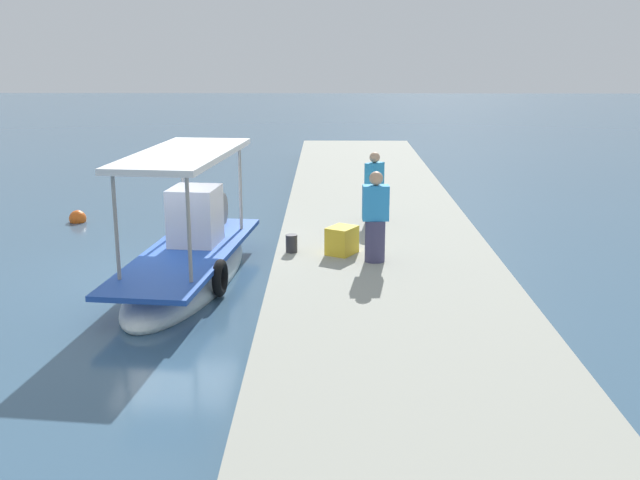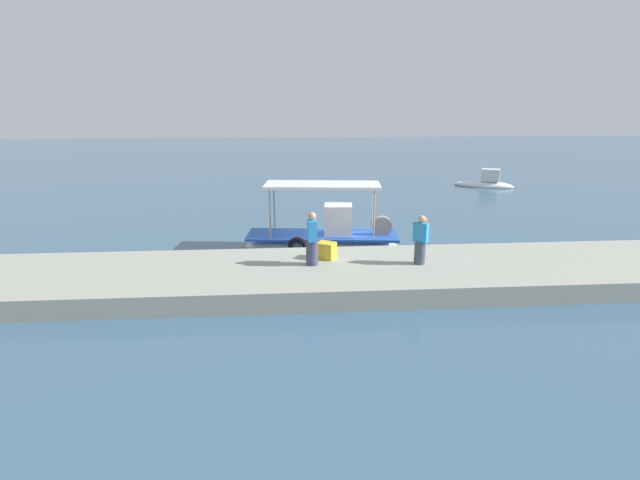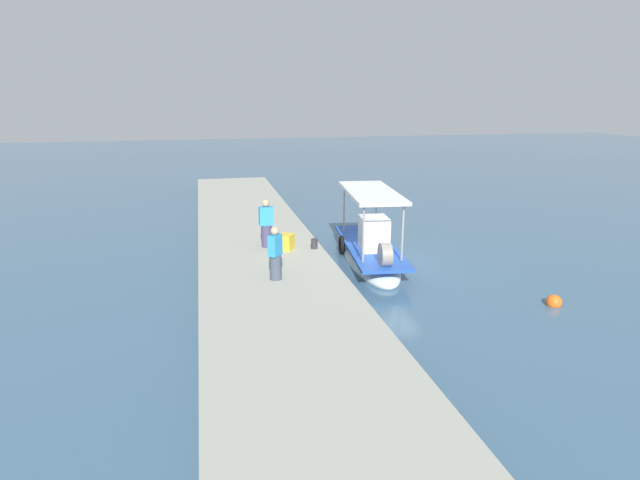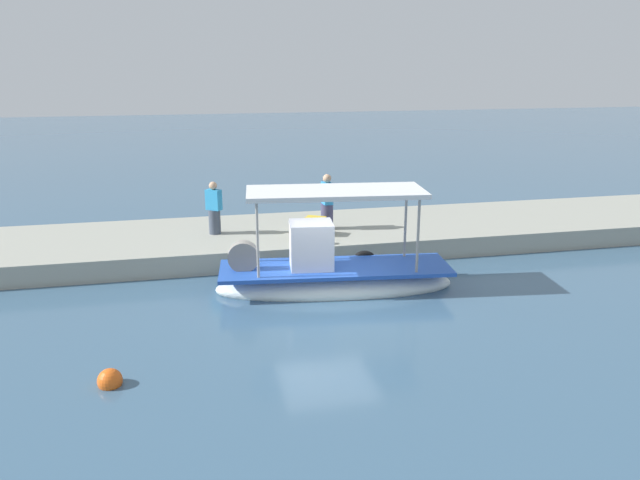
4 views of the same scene
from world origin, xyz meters
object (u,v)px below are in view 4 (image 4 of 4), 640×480
Objects in this scene: fisherman_by_crate at (327,204)px; mooring_bollard at (318,238)px; fisherman_near_bollard at (214,210)px; main_fishing_boat at (331,273)px; cargo_crate at (315,226)px; marker_buoy at (110,381)px.

mooring_bollard is at bearing 68.85° from fisherman_by_crate.
fisherman_by_crate is (-3.58, 0.18, 0.06)m from fisherman_near_bollard.
mooring_bollard is (-2.93, 1.85, -0.57)m from fisherman_near_bollard.
main_fishing_boat is 3.20m from cargo_crate.
fisherman_near_bollard is (2.83, -3.98, 0.94)m from main_fishing_boat.
fisherman_by_crate is at bearing -127.31° from marker_buoy.
fisherman_near_bollard is 3.52m from mooring_bollard.
fisherman_by_crate is 4.88× the size of mooring_bollard.
mooring_bollard is at bearing 147.72° from fisherman_near_bollard.
fisherman_by_crate is at bearing -129.59° from cargo_crate.
mooring_bollard is (0.65, 1.67, -0.63)m from fisherman_by_crate.
cargo_crate is 9.09m from marker_buoy.
fisherman_by_crate is at bearing -111.15° from mooring_bollard.
marker_buoy is at bearing 73.32° from fisherman_near_bollard.
mooring_bollard is at bearing 83.46° from cargo_crate.
marker_buoy is (5.24, 4.06, -0.35)m from main_fishing_boat.
fisherman_near_bollard is 0.93× the size of fisherman_by_crate.
mooring_bollard is 1.04m from cargo_crate.
cargo_crate is (-0.12, -1.03, 0.10)m from mooring_bollard.
fisherman_near_bollard is at bearing -106.68° from marker_buoy.
fisherman_by_crate is at bearing -101.20° from main_fishing_boat.
main_fishing_boat is at bearing 85.94° from cargo_crate.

